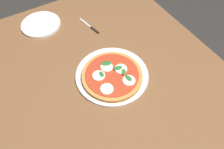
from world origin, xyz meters
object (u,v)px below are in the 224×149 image
Objects in this scene: serving_tray at (112,75)px; knife at (92,28)px; dining_table at (116,107)px; pizza at (112,75)px; plate_white at (41,24)px.

knife is (0.33, -0.07, -0.00)m from serving_tray.
pizza is (0.10, -0.04, 0.10)m from dining_table.
plate_white is at bearing 16.57° from pizza.
dining_table is at bearing 165.68° from knife.
pizza is 0.52m from plate_white.
serving_tray is at bearing -28.92° from pizza.
serving_tray reaches higher than knife.
serving_tray is 2.05× the size of knife.
plate_white is (0.49, 0.16, 0.00)m from serving_tray.
dining_table is 7.30× the size of plate_white.
serving_tray reaches higher than dining_table.
knife is at bearing -124.80° from plate_white.
knife reaches higher than dining_table.
pizza is 1.29× the size of plate_white.
pizza reaches higher than knife.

